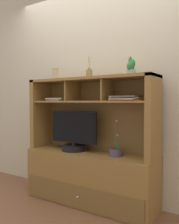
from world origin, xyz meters
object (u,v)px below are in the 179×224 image
Objects in this scene: ceramic_vase at (55,74)px; media_console at (90,165)px; potted_orchid at (116,152)px; magazine_stack_left at (126,98)px; magazine_stack_centre at (58,99)px; potted_succulent at (131,68)px; diffuser_bottle at (89,73)px; tv_monitor at (73,135)px.

media_console is at bearing 1.00° from ceramic_vase.
magazine_stack_left reaches higher than potted_orchid.
magazine_stack_left is 0.93m from magazine_stack_centre.
media_console is 10.38× the size of ceramic_vase.
magazine_stack_left is 0.31m from potted_succulent.
diffuser_bottle is (0.48, -0.03, 0.28)m from magazine_stack_centre.
media_console reaches higher than magazine_stack_centre.
magazine_stack_centre is 1.77× the size of ceramic_vase.
media_console is 1.15m from potted_succulent.
ceramic_vase is (-0.28, 0.02, 0.71)m from tv_monitor.
magazine_stack_left reaches higher than magazine_stack_centre.
potted_orchid is (0.32, -0.01, 0.18)m from media_console.
diffuser_bottle is at bearing 4.69° from tv_monitor.
potted_succulent reaches higher than ceramic_vase.
magazine_stack_centre reaches higher than tv_monitor.
ceramic_vase is at bearing -179.67° from potted_succulent.
magazine_stack_centre is (-0.80, 0.03, 0.55)m from potted_orchid.
magazine_stack_left is at bearing -2.12° from ceramic_vase.
potted_orchid is 0.58m from magazine_stack_left.
magazine_stack_left is 1.43× the size of diffuser_bottle.
tv_monitor is at bearing 178.73° from magazine_stack_left.
magazine_stack_centre is 0.56m from diffuser_bottle.
potted_succulent is (0.97, -0.03, 0.31)m from magazine_stack_centre.
media_console reaches higher than potted_orchid.
magazine_stack_left is 1.73× the size of potted_succulent.
ceramic_vase is at bearing 175.92° from tv_monitor.
magazine_stack_centre is at bearing 177.33° from media_console.
tv_monitor is 1.86× the size of magazine_stack_left.
ceramic_vase is (-0.98, -0.01, -0.00)m from potted_succulent.
potted_succulent is at bearing 2.23° from potted_orchid.
magazine_stack_left is 0.99m from ceramic_vase.
potted_succulent is 1.31× the size of ceramic_vase.
potted_succulent is 0.98m from ceramic_vase.
potted_succulent reaches higher than magazine_stack_centre.
ceramic_vase reaches higher than media_console.
magazine_stack_centre is at bearing 175.93° from diffuser_bottle.
potted_succulent reaches higher than potted_orchid.
magazine_stack_left is (0.66, -0.01, 0.41)m from tv_monitor.
tv_monitor is 2.38× the size of magazine_stack_centre.
tv_monitor is 2.65× the size of diffuser_bottle.
potted_succulent is (0.49, 0.01, 0.03)m from diffuser_bottle.
diffuser_bottle is at bearing -4.07° from magazine_stack_centre.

